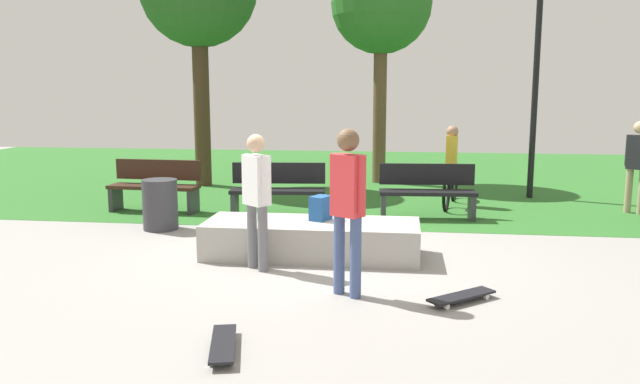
{
  "coord_description": "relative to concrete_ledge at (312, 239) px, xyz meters",
  "views": [
    {
      "loc": [
        1.07,
        -7.94,
        2.16
      ],
      "look_at": [
        -0.08,
        0.8,
        0.72
      ],
      "focal_mm": 35.44,
      "sensor_mm": 36.0,
      "label": 1
    }
  ],
  "objects": [
    {
      "name": "park_bench_far_left",
      "position": [
        -0.94,
        2.5,
        0.25
      ],
      "size": [
        1.64,
        0.61,
        0.91
      ],
      "color": "black",
      "rests_on": "ground_plane"
    },
    {
      "name": "trash_bin",
      "position": [
        -2.56,
        1.27,
        0.16
      ],
      "size": [
        0.54,
        0.54,
        0.78
      ],
      "primitive_type": "cylinder",
      "color": "#333338",
      "rests_on": "ground_plane"
    },
    {
      "name": "grass_lawn",
      "position": [
        0.08,
        7.82,
        -0.23
      ],
      "size": [
        26.6,
        12.4,
        0.01
      ],
      "primitive_type": "cube",
      "color": "#2D6B28",
      "rests_on": "ground_plane"
    },
    {
      "name": "skater_watching",
      "position": [
        -0.56,
        -0.68,
        0.72
      ],
      "size": [
        0.37,
        0.36,
        1.64
      ],
      "color": "slate",
      "rests_on": "ground_plane"
    },
    {
      "name": "skateboard_spare",
      "position": [
        -0.3,
        -3.1,
        -0.17
      ],
      "size": [
        0.38,
        0.82,
        0.08
      ],
      "color": "black",
      "rests_on": "ground_plane"
    },
    {
      "name": "concrete_ledge",
      "position": [
        0.0,
        0.0,
        0.0
      ],
      "size": [
        2.77,
        1.02,
        0.46
      ],
      "primitive_type": "cube",
      "color": "#A8A59E",
      "rests_on": "ground_plane"
    },
    {
      "name": "ground_plane",
      "position": [
        0.08,
        0.01,
        -0.23
      ],
      "size": [
        28.0,
        28.0,
        0.0
      ],
      "primitive_type": "plane",
      "color": "gray"
    },
    {
      "name": "skateboard_by_ledge",
      "position": [
        1.78,
        -1.59,
        -0.17
      ],
      "size": [
        0.74,
        0.67,
        0.08
      ],
      "color": "black",
      "rests_on": "ground_plane"
    },
    {
      "name": "backpack_on_ledge",
      "position": [
        0.1,
        0.12,
        0.39
      ],
      "size": [
        0.3,
        0.34,
        0.32
      ],
      "primitive_type": "cube",
      "rotation": [
        0.0,
        0.0,
        4.29
      ],
      "color": "#1E4C8C",
      "rests_on": "concrete_ledge"
    },
    {
      "name": "cyclist_on_bicycle",
      "position": [
        2.05,
        3.97,
        0.4
      ],
      "size": [
        0.42,
        1.79,
        1.52
      ],
      "color": "black",
      "rests_on": "ground_plane"
    },
    {
      "name": "lamp_post",
      "position": [
        3.7,
        5.01,
        2.32
      ],
      "size": [
        0.28,
        0.28,
        4.2
      ],
      "color": "black",
      "rests_on": "ground_plane"
    },
    {
      "name": "pedestrian_with_backpack",
      "position": [
        5.2,
        3.57,
        0.73
      ],
      "size": [
        0.44,
        0.45,
        1.62
      ],
      "color": "tan",
      "rests_on": "ground_plane"
    },
    {
      "name": "skater_performing_trick",
      "position": [
        0.6,
        -1.52,
        0.81
      ],
      "size": [
        0.38,
        0.34,
        1.76
      ],
      "color": "#3F5184",
      "rests_on": "ground_plane"
    },
    {
      "name": "park_bench_by_oak",
      "position": [
        -3.2,
        2.67,
        0.25
      ],
      "size": [
        1.62,
        0.55,
        0.91
      ],
      "color": "#331E14",
      "rests_on": "ground_plane"
    },
    {
      "name": "park_bench_center_lawn",
      "position": [
        1.57,
        2.68,
        0.25
      ],
      "size": [
        1.63,
        0.57,
        0.91
      ],
      "color": "black",
      "rests_on": "ground_plane"
    },
    {
      "name": "tree_tall_oak",
      "position": [
        0.61,
        6.73,
        3.77
      ],
      "size": [
        2.27,
        2.27,
        5.19
      ],
      "color": "brown",
      "rests_on": "grass_lawn"
    }
  ]
}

